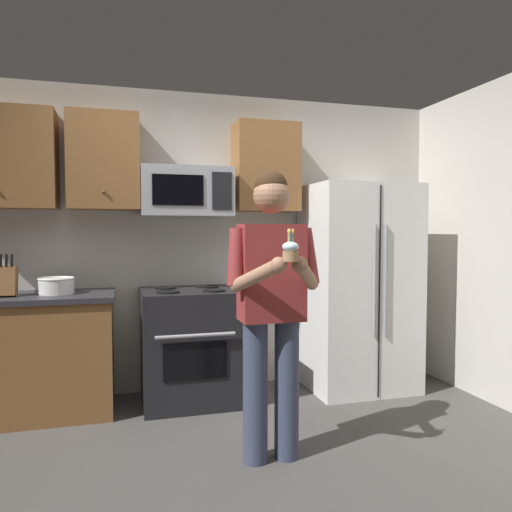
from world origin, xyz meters
name	(u,v)px	position (x,y,z in m)	size (l,w,h in m)	color
ground_plane	(250,481)	(0.00, 0.00, 0.00)	(6.00, 6.00, 0.00)	#474442
wall_back	(199,242)	(0.00, 1.75, 1.30)	(4.40, 0.10, 2.60)	beige
oven_range	(189,346)	(-0.15, 1.36, 0.46)	(0.76, 0.70, 0.93)	black
microwave	(186,192)	(-0.15, 1.48, 1.72)	(0.74, 0.41, 0.40)	#9EA0A5
refrigerator	(358,287)	(1.35, 1.32, 0.90)	(0.90, 0.75, 1.80)	white
cabinet_row_upper	(114,162)	(-0.72, 1.53, 1.95)	(2.78, 0.36, 0.76)	brown
counter_left	(16,356)	(-1.45, 1.38, 0.46)	(1.44, 0.66, 0.92)	brown
knife_block	(5,281)	(-1.50, 1.33, 1.03)	(0.16, 0.15, 0.32)	brown
bowl_large_white	(56,285)	(-1.16, 1.39, 0.99)	(0.27, 0.27, 0.12)	white
person	(272,298)	(0.19, 0.20, 1.00)	(0.60, 0.48, 1.76)	#383F59
cupcake	(290,251)	(0.19, -0.13, 1.29)	(0.09, 0.09, 0.17)	#A87F56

